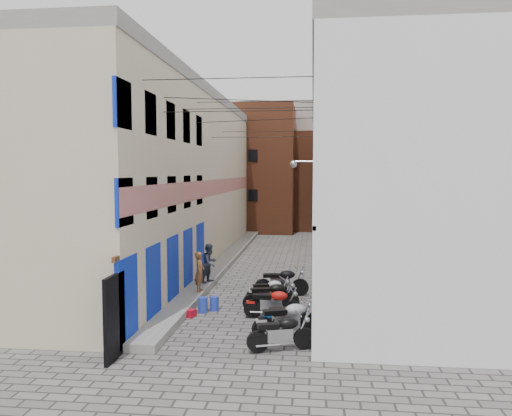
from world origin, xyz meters
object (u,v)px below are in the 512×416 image
at_px(motorcycle_c, 289,314).
at_px(red_crate, 189,313).
at_px(motorcycle_f, 270,289).
at_px(person_b, 210,263).
at_px(water_jug_near, 203,305).
at_px(water_jug_far, 214,304).
at_px(motorcycle_a, 281,331).
at_px(motorcycle_g, 282,280).
at_px(motorcycle_e, 271,295).
at_px(motorcycle_b, 288,318).
at_px(person_a, 200,272).
at_px(motorcycle_d, 273,302).

distance_m(motorcycle_c, red_crate, 3.53).
relative_size(motorcycle_f, person_b, 1.09).
distance_m(water_jug_near, water_jug_far, 0.44).
height_order(motorcycle_a, water_jug_far, motorcycle_a).
xyz_separation_m(motorcycle_g, red_crate, (-2.88, -3.13, -0.49)).
distance_m(motorcycle_a, motorcycle_f, 4.88).
xyz_separation_m(water_jug_far, red_crate, (-0.69, -0.83, -0.12)).
xyz_separation_m(motorcycle_e, motorcycle_g, (0.22, 2.15, 0.04)).
height_order(motorcycle_b, motorcycle_e, motorcycle_b).
distance_m(motorcycle_e, person_b, 4.22).
bearing_deg(motorcycle_c, motorcycle_b, -13.95).
xyz_separation_m(motorcycle_a, person_a, (-3.45, 5.31, 0.47)).
bearing_deg(motorcycle_a, motorcycle_b, 154.65).
bearing_deg(motorcycle_a, water_jug_far, -163.29).
xyz_separation_m(motorcycle_f, water_jug_near, (-2.17, -1.45, -0.25)).
height_order(motorcycle_d, water_jug_far, motorcycle_d).
height_order(motorcycle_b, motorcycle_f, motorcycle_b).
relative_size(motorcycle_b, person_b, 1.33).
xyz_separation_m(motorcycle_d, water_jug_far, (-2.09, 0.70, -0.32)).
height_order(motorcycle_a, motorcycle_c, motorcycle_a).
bearing_deg(motorcycle_f, water_jug_far, -76.12).
bearing_deg(red_crate, motorcycle_a, -40.97).
bearing_deg(person_a, person_b, -2.62).
height_order(water_jug_far, red_crate, water_jug_far).
bearing_deg(person_a, water_jug_near, -164.62).
distance_m(person_a, water_jug_near, 2.15).
bearing_deg(motorcycle_g, motorcycle_d, -9.40).
distance_m(person_b, water_jug_far, 3.46).
bearing_deg(red_crate, person_a, 94.79).
bearing_deg(motorcycle_f, red_crate, -70.33).
height_order(motorcycle_d, red_crate, motorcycle_d).
relative_size(motorcycle_e, red_crate, 4.99).
distance_m(motorcycle_c, water_jug_near, 3.42).
relative_size(motorcycle_c, person_b, 1.07).
height_order(motorcycle_d, motorcycle_g, motorcycle_g).
xyz_separation_m(motorcycle_e, person_b, (-2.80, 3.11, 0.48)).
bearing_deg(motorcycle_f, motorcycle_d, -10.98).
distance_m(motorcycle_b, water_jug_near, 3.85).
xyz_separation_m(motorcycle_a, motorcycle_g, (-0.36, 5.94, 0.07)).
bearing_deg(red_crate, person_b, 92.10).
relative_size(person_a, person_b, 0.95).
bearing_deg(motorcycle_d, person_b, -144.27).
relative_size(person_b, red_crate, 4.02).
xyz_separation_m(motorcycle_c, motorcycle_d, (-0.58, 1.17, 0.06)).
relative_size(motorcycle_b, motorcycle_g, 1.01).
relative_size(motorcycle_g, red_crate, 5.29).
relative_size(motorcycle_c, motorcycle_g, 0.81).
bearing_deg(person_a, motorcycle_d, -128.79).
height_order(motorcycle_e, motorcycle_f, motorcycle_e).
height_order(motorcycle_c, motorcycle_f, motorcycle_f).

